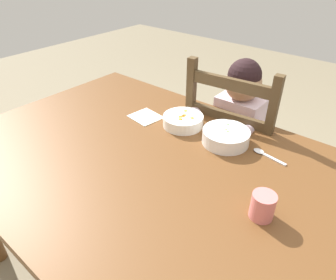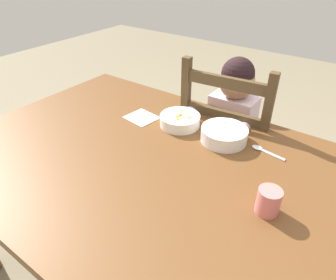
{
  "view_description": "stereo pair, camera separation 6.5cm",
  "coord_description": "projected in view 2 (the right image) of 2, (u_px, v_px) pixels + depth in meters",
  "views": [
    {
      "loc": [
        0.65,
        -0.65,
        1.41
      ],
      "look_at": [
        0.03,
        0.08,
        0.78
      ],
      "focal_mm": 32.39,
      "sensor_mm": 36.0,
      "label": 1
    },
    {
      "loc": [
        0.59,
        -0.69,
        1.41
      ],
      "look_at": [
        0.03,
        0.08,
        0.78
      ],
      "focal_mm": 32.39,
      "sensor_mm": 36.0,
      "label": 2
    }
  ],
  "objects": [
    {
      "name": "dining_table",
      "position": [
        149.0,
        176.0,
        1.17
      ],
      "size": [
        1.53,
        1.05,
        0.73
      ],
      "color": "brown",
      "rests_on": "ground"
    },
    {
      "name": "ground_plane",
      "position": [
        153.0,
        275.0,
        1.53
      ],
      "size": [
        8.0,
        8.0,
        0.0
      ],
      "primitive_type": "plane",
      "color": "#82765C"
    },
    {
      "name": "drinking_cup",
      "position": [
        269.0,
        201.0,
        0.88
      ],
      "size": [
        0.07,
        0.07,
        0.08
      ],
      "primitive_type": "cylinder",
      "color": "#D6716F",
      "rests_on": "dining_table"
    },
    {
      "name": "child_figure",
      "position": [
        229.0,
        123.0,
        1.53
      ],
      "size": [
        0.32,
        0.31,
        0.97
      ],
      "color": "silver",
      "rests_on": "ground"
    },
    {
      "name": "bowl_of_peas",
      "position": [
        224.0,
        134.0,
        1.21
      ],
      "size": [
        0.19,
        0.19,
        0.06
      ],
      "color": "white",
      "rests_on": "dining_table"
    },
    {
      "name": "bowl_of_carrots",
      "position": [
        180.0,
        120.0,
        1.32
      ],
      "size": [
        0.18,
        0.18,
        0.05
      ],
      "color": "white",
      "rests_on": "dining_table"
    },
    {
      "name": "spoon",
      "position": [
        262.0,
        150.0,
        1.17
      ],
      "size": [
        0.14,
        0.04,
        0.01
      ],
      "color": "silver",
      "rests_on": "dining_table"
    },
    {
      "name": "dining_chair",
      "position": [
        227.0,
        150.0,
        1.62
      ],
      "size": [
        0.46,
        0.46,
        0.99
      ],
      "color": "#4A3720",
      "rests_on": "ground"
    },
    {
      "name": "paper_napkin",
      "position": [
        142.0,
        118.0,
        1.39
      ],
      "size": [
        0.15,
        0.14,
        0.0
      ],
      "primitive_type": "cube",
      "rotation": [
        0.0,
        0.0,
        -0.13
      ],
      "color": "white",
      "rests_on": "dining_table"
    }
  ]
}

